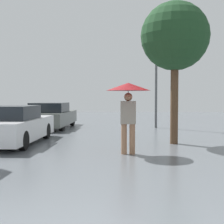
% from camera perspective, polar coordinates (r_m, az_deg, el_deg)
% --- Properties ---
extents(pedestrian, '(1.19, 1.19, 1.93)m').
position_cam_1_polar(pedestrian, '(8.39, 2.99, 2.97)').
color(pedestrian, '#9E7051').
rests_on(pedestrian, ground_plane).
extents(parked_car_middle, '(1.73, 4.17, 1.26)m').
position_cam_1_polar(parked_car_middle, '(10.85, -17.68, -2.43)').
color(parked_car_middle, silver).
rests_on(parked_car_middle, ground_plane).
extents(parked_car_farthest, '(1.85, 4.43, 1.26)m').
position_cam_1_polar(parked_car_farthest, '(15.82, -11.14, -0.71)').
color(parked_car_farthest, '#4C514C').
rests_on(parked_car_farthest, ground_plane).
extents(tree, '(2.23, 2.23, 4.65)m').
position_cam_1_polar(tree, '(10.65, 11.43, 13.27)').
color(tree, brown).
rests_on(tree, ground_plane).
extents(street_lamp, '(0.36, 0.36, 4.97)m').
position_cam_1_polar(street_lamp, '(15.81, 8.10, 9.36)').
color(street_lamp, '#515456').
rests_on(street_lamp, ground_plane).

